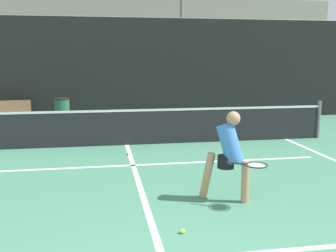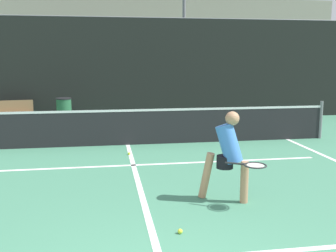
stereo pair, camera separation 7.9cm
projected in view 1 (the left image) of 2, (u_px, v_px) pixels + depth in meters
The scene contains 14 objects.
court_service_line at pixel (133, 165), 8.43m from camera, with size 8.25×0.10×0.01m, color white.
court_center_mark at pixel (138, 180), 7.43m from camera, with size 0.10×6.14×0.01m, color white.
net at pixel (126, 126), 10.32m from camera, with size 11.09×0.09×1.07m.
fence_back at pixel (118, 70), 14.16m from camera, with size 24.00×0.06×3.72m.
player_practicing at pixel (229, 152), 6.23m from camera, with size 0.98×0.94×1.46m.
tennis_ball_scattered_0 at pixel (223, 144), 10.34m from camera, with size 0.07×0.07×0.07m, color #D1E033.
tennis_ball_scattered_1 at pixel (182, 231), 5.15m from camera, with size 0.07×0.07×0.07m, color #D1E033.
tennis_ball_scattered_3 at pixel (128, 154), 9.32m from camera, with size 0.07×0.07×0.07m, color #D1E033.
courtside_bench at pixel (3, 113), 13.11m from camera, with size 1.83×0.61×0.86m.
trash_bin at pixel (62, 112), 13.12m from camera, with size 0.51×0.51×0.96m.
parked_car at pixel (142, 98), 16.96m from camera, with size 1.62×4.02×1.35m.
tree_west at pixel (214, 31), 22.11m from camera, with size 3.79×3.79×4.24m.
tree_mid at pixel (162, 33), 23.36m from camera, with size 3.77×3.77×4.23m.
building_far at pixel (107, 43), 30.87m from camera, with size 36.00×2.40×6.88m, color gray.
Camera 1 is at (-0.65, -3.01, 2.28)m, focal length 42.00 mm.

